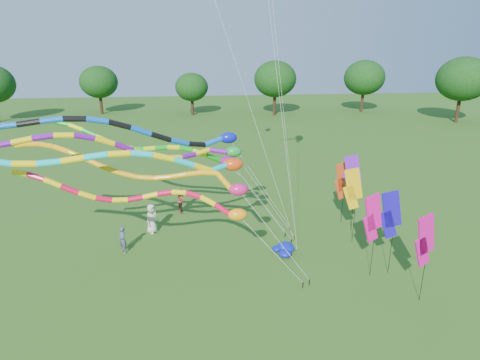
{
  "coord_description": "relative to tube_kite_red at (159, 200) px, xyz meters",
  "views": [
    {
      "loc": [
        -3.01,
        -15.02,
        10.8
      ],
      "look_at": [
        -0.79,
        2.88,
        4.8
      ],
      "focal_mm": 30.0,
      "sensor_mm": 36.0,
      "label": 1
    }
  ],
  "objects": [
    {
      "name": "ground",
      "position": [
        4.59,
        -2.23,
        -4.24
      ],
      "size": [
        160.0,
        160.0,
        0.0
      ],
      "primitive_type": "plane",
      "color": "#255516",
      "rests_on": "ground"
    },
    {
      "name": "tree_ring",
      "position": [
        3.57,
        -9.09,
        1.06
      ],
      "size": [
        117.63,
        116.9,
        9.67
      ],
      "color": "#382314",
      "rests_on": "ground"
    },
    {
      "name": "tube_kite_red",
      "position": [
        0.0,
        0.0,
        0.0
      ],
      "size": [
        12.64,
        2.23,
        6.19
      ],
      "rotation": [
        0.0,
        0.0,
        -0.21
      ],
      "color": "black",
      "rests_on": "ground"
    },
    {
      "name": "tube_kite_orange",
      "position": [
        -0.18,
        0.93,
        1.03
      ],
      "size": [
        13.56,
        4.01,
        7.13
      ],
      "rotation": [
        0.0,
        0.0,
        -0.3
      ],
      "color": "black",
      "rests_on": "ground"
    },
    {
      "name": "tube_kite_purple",
      "position": [
        -0.31,
        0.94,
        2.14
      ],
      "size": [
        14.2,
        4.22,
        8.09
      ],
      "rotation": [
        0.0,
        0.0,
        0.3
      ],
      "color": "black",
      "rests_on": "ground"
    },
    {
      "name": "tube_kite_blue",
      "position": [
        -1.45,
        2.26,
        2.69
      ],
      "size": [
        16.84,
        3.95,
        8.72
      ],
      "rotation": [
        0.0,
        0.0,
        0.25
      ],
      "color": "black",
      "rests_on": "ground"
    },
    {
      "name": "tube_kite_cyan",
      "position": [
        -1.2,
        0.46,
        1.74
      ],
      "size": [
        16.13,
        4.56,
        8.2
      ],
      "rotation": [
        0.0,
        0.0,
        0.3
      ],
      "color": "black",
      "rests_on": "ground"
    },
    {
      "name": "tube_kite_green",
      "position": [
        -0.26,
        5.84,
        1.0
      ],
      "size": [
        13.92,
        3.77,
        7.34
      ],
      "rotation": [
        0.0,
        0.0,
        -0.25
      ],
      "color": "black",
      "rests_on": "ground"
    },
    {
      "name": "banner_pole_magenta_b",
      "position": [
        11.23,
        -3.07,
        -1.23
      ],
      "size": [
        1.14,
        0.4,
        4.26
      ],
      "rotation": [
        0.0,
        0.0,
        0.28
      ],
      "color": "black",
      "rests_on": "ground"
    },
    {
      "name": "banner_pole_violet",
      "position": [
        10.97,
        4.42,
        -0.65
      ],
      "size": [
        1.16,
        0.3,
        4.85
      ],
      "rotation": [
        0.0,
        0.0,
        -0.19
      ],
      "color": "black",
      "rests_on": "ground"
    },
    {
      "name": "banner_pole_orange",
      "position": [
        10.43,
        2.88,
        -0.98
      ],
      "size": [
        1.16,
        0.27,
        4.52
      ],
      "rotation": [
        0.0,
        0.0,
        -0.16
      ],
      "color": "black",
      "rests_on": "ground"
    },
    {
      "name": "banner_pole_magenta_a",
      "position": [
        9.9,
        -0.85,
        -1.1
      ],
      "size": [
        1.14,
        0.41,
        4.39
      ],
      "rotation": [
        0.0,
        0.0,
        0.29
      ],
      "color": "black",
      "rests_on": "ground"
    },
    {
      "name": "banner_pole_blue_b",
      "position": [
        10.9,
        -0.63,
        -1.07
      ],
      "size": [
        1.16,
        0.15,
        4.43
      ],
      "rotation": [
        0.0,
        0.0,
        -0.06
      ],
      "color": "black",
      "rests_on": "ground"
    },
    {
      "name": "banner_pole_red",
      "position": [
        10.77,
        5.42,
        -1.36
      ],
      "size": [
        1.1,
        0.51,
        4.13
      ],
      "rotation": [
        0.0,
        0.0,
        0.39
      ],
      "color": "black",
      "rests_on": "ground"
    },
    {
      "name": "blue_nylon_heap",
      "position": [
        6.27,
        1.85,
        -4.04
      ],
      "size": [
        1.33,
        1.2,
        0.49
      ],
      "color": "#0D1BAC",
      "rests_on": "ground"
    },
    {
      "name": "person_a",
      "position": [
        -0.98,
        5.53,
        -3.32
      ],
      "size": [
        1.01,
        1.06,
        1.83
      ],
      "primitive_type": "imported",
      "rotation": [
        0.0,
        0.0,
        0.9
      ],
      "color": "beige",
      "rests_on": "ground"
    },
    {
      "name": "person_b",
      "position": [
        -2.37,
        3.14,
        -3.45
      ],
      "size": [
        0.64,
        0.68,
        1.56
      ],
      "primitive_type": "imported",
      "rotation": [
        0.0,
        0.0,
        -0.92
      ],
      "color": "#454961",
      "rests_on": "ground"
    },
    {
      "name": "person_c",
      "position": [
        0.79,
        8.53,
        -3.4
      ],
      "size": [
        0.64,
        0.82,
        1.67
      ],
      "primitive_type": "imported",
      "rotation": [
        0.0,
        0.0,
        1.56
      ],
      "color": "brown",
      "rests_on": "ground"
    }
  ]
}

